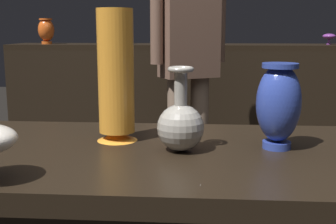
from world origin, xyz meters
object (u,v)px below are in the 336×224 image
at_px(vase_tall_behind, 279,103).
at_px(shelf_vase_far_right, 329,37).
at_px(vase_centerpiece, 181,124).
at_px(visitor_center_back, 189,49).
at_px(shelf_vase_left, 115,27).
at_px(shelf_vase_far_left, 46,30).
at_px(vase_left_accent, 116,77).
at_px(shelf_vase_center, 186,30).

bearing_deg(vase_tall_behind, shelf_vase_far_right, 71.60).
bearing_deg(vase_centerpiece, visitor_center_back, 90.78).
bearing_deg(visitor_center_back, shelf_vase_left, -78.95).
bearing_deg(shelf_vase_far_left, visitor_center_back, -33.08).
bearing_deg(shelf_vase_far_left, shelf_vase_left, -1.09).
relative_size(vase_left_accent, visitor_center_back, 0.22).
relative_size(vase_tall_behind, shelf_vase_far_right, 2.37).
relative_size(shelf_vase_center, shelf_vase_far_right, 2.38).
distance_m(shelf_vase_far_right, visitor_center_back, 1.25).
height_order(vase_left_accent, shelf_vase_left, shelf_vase_left).
height_order(shelf_vase_left, shelf_vase_center, shelf_vase_left).
height_order(vase_centerpiece, shelf_vase_left, shelf_vase_left).
bearing_deg(vase_centerpiece, vase_tall_behind, 9.17).
height_order(vase_tall_behind, shelf_vase_far_right, shelf_vase_far_right).
bearing_deg(shelf_vase_left, visitor_center_back, -50.99).
relative_size(vase_left_accent, shelf_vase_far_left, 1.92).
xyz_separation_m(shelf_vase_left, shelf_vase_center, (0.52, 0.10, -0.02)).
bearing_deg(vase_tall_behind, visitor_center_back, 100.67).
bearing_deg(shelf_vase_center, vase_centerpiece, -88.39).
distance_m(vase_tall_behind, shelf_vase_far_right, 2.31).
xyz_separation_m(vase_left_accent, visitor_center_back, (0.16, 1.38, 0.01)).
bearing_deg(vase_left_accent, visitor_center_back, 83.33).
bearing_deg(vase_left_accent, shelf_vase_far_left, 113.90).
bearing_deg(shelf_vase_far_left, shelf_vase_center, 4.94).
distance_m(shelf_vase_left, shelf_vase_center, 0.53).
bearing_deg(visitor_center_back, shelf_vase_far_left, -61.03).
bearing_deg(vase_tall_behind, vase_centerpiece, -170.83).
relative_size(shelf_vase_far_left, shelf_vase_left, 0.71).
relative_size(vase_tall_behind, visitor_center_back, 0.13).
relative_size(vase_centerpiece, shelf_vase_far_right, 2.29).
relative_size(vase_tall_behind, vase_left_accent, 0.62).
xyz_separation_m(vase_centerpiece, shelf_vase_far_left, (-1.10, 2.17, 0.22)).
relative_size(shelf_vase_far_left, visitor_center_back, 0.11).
distance_m(vase_centerpiece, vase_tall_behind, 0.26).
relative_size(vase_centerpiece, vase_tall_behind, 0.97).
bearing_deg(shelf_vase_far_right, vase_centerpiece, -113.68).
xyz_separation_m(vase_tall_behind, visitor_center_back, (-0.27, 1.43, 0.07)).
bearing_deg(visitor_center_back, vase_centerpiece, 62.82).
height_order(vase_centerpiece, shelf_vase_center, shelf_vase_center).
xyz_separation_m(vase_centerpiece, shelf_vase_center, (-0.06, 2.26, 0.23)).
xyz_separation_m(vase_centerpiece, shelf_vase_far_right, (0.98, 2.23, 0.18)).
height_order(vase_left_accent, visitor_center_back, visitor_center_back).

